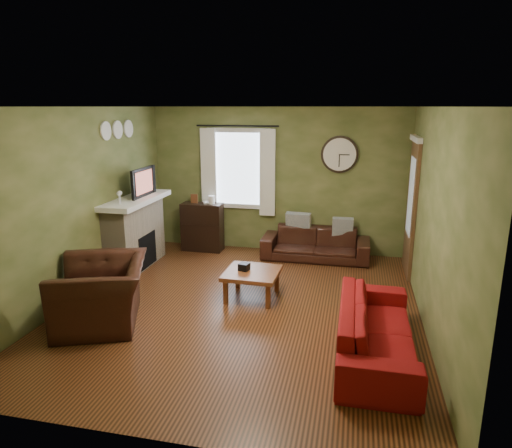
% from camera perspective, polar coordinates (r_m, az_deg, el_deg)
% --- Properties ---
extents(floor, '(4.60, 5.20, 0.00)m').
position_cam_1_polar(floor, '(6.21, -1.72, -10.28)').
color(floor, '#4F2914').
rests_on(floor, ground).
extents(ceiling, '(4.60, 5.20, 0.00)m').
position_cam_1_polar(ceiling, '(5.64, -1.93, 14.46)').
color(ceiling, white).
rests_on(ceiling, ground).
extents(wall_left, '(0.00, 5.20, 2.60)m').
position_cam_1_polar(wall_left, '(6.72, -21.20, 2.33)').
color(wall_left, '#606935').
rests_on(wall_left, ground).
extents(wall_right, '(0.00, 5.20, 2.60)m').
position_cam_1_polar(wall_right, '(5.69, 21.24, 0.26)').
color(wall_right, '#606935').
rests_on(wall_right, ground).
extents(wall_back, '(4.60, 0.00, 2.60)m').
position_cam_1_polar(wall_back, '(8.29, 2.61, 5.43)').
color(wall_back, '#606935').
rests_on(wall_back, ground).
extents(wall_front, '(4.60, 0.00, 2.60)m').
position_cam_1_polar(wall_front, '(3.44, -12.60, -8.11)').
color(wall_front, '#606935').
rests_on(wall_front, ground).
extents(fireplace, '(0.40, 1.40, 1.10)m').
position_cam_1_polar(fireplace, '(7.76, -14.84, -1.35)').
color(fireplace, tan).
rests_on(fireplace, floor).
extents(firebox, '(0.04, 0.60, 0.55)m').
position_cam_1_polar(firebox, '(7.75, -13.47, -3.22)').
color(firebox, black).
rests_on(firebox, fireplace).
extents(mantel, '(0.58, 1.60, 0.08)m').
position_cam_1_polar(mantel, '(7.61, -14.93, 2.92)').
color(mantel, white).
rests_on(mantel, fireplace).
extents(tv, '(0.08, 0.60, 0.35)m').
position_cam_1_polar(tv, '(7.69, -14.39, 4.70)').
color(tv, black).
rests_on(tv, mantel).
extents(tv_screen, '(0.02, 0.62, 0.36)m').
position_cam_1_polar(tv_screen, '(7.65, -13.88, 5.10)').
color(tv_screen, '#994C3F').
rests_on(tv_screen, mantel).
extents(medallion_left, '(0.28, 0.28, 0.03)m').
position_cam_1_polar(medallion_left, '(7.27, -18.27, 11.00)').
color(medallion_left, white).
rests_on(medallion_left, wall_left).
extents(medallion_mid, '(0.28, 0.28, 0.03)m').
position_cam_1_polar(medallion_mid, '(7.58, -16.92, 11.21)').
color(medallion_mid, white).
rests_on(medallion_mid, wall_left).
extents(medallion_right, '(0.28, 0.28, 0.03)m').
position_cam_1_polar(medallion_right, '(7.88, -15.67, 11.40)').
color(medallion_right, white).
rests_on(medallion_right, wall_left).
extents(window_pane, '(1.00, 0.02, 1.30)m').
position_cam_1_polar(window_pane, '(8.39, -2.15, 6.93)').
color(window_pane, silver).
rests_on(window_pane, wall_back).
extents(curtain_rod, '(0.03, 0.03, 1.50)m').
position_cam_1_polar(curtain_rod, '(8.22, -2.38, 12.16)').
color(curtain_rod, black).
rests_on(curtain_rod, wall_back).
extents(curtain_left, '(0.28, 0.04, 1.55)m').
position_cam_1_polar(curtain_left, '(8.45, -5.95, 6.58)').
color(curtain_left, white).
rests_on(curtain_left, wall_back).
extents(curtain_right, '(0.28, 0.04, 1.55)m').
position_cam_1_polar(curtain_right, '(8.18, 1.44, 6.38)').
color(curtain_right, white).
rests_on(curtain_right, wall_back).
extents(wall_clock, '(0.64, 0.06, 0.64)m').
position_cam_1_polar(wall_clock, '(8.06, 10.40, 8.54)').
color(wall_clock, white).
rests_on(wall_clock, wall_back).
extents(door, '(0.05, 0.90, 2.10)m').
position_cam_1_polar(door, '(7.53, 18.85, 1.81)').
color(door, brown).
rests_on(door, floor).
extents(bookshelf, '(0.75, 0.32, 0.89)m').
position_cam_1_polar(bookshelf, '(8.48, -6.72, -0.37)').
color(bookshelf, black).
rests_on(bookshelf, floor).
extents(book, '(0.25, 0.28, 0.02)m').
position_cam_1_polar(book, '(8.38, -6.61, 3.11)').
color(book, brown).
rests_on(book, bookshelf).
extents(sofa_brown, '(1.85, 0.72, 0.54)m').
position_cam_1_polar(sofa_brown, '(8.06, 7.43, -2.47)').
color(sofa_brown, black).
rests_on(sofa_brown, floor).
extents(pillow_left, '(0.36, 0.13, 0.36)m').
position_cam_1_polar(pillow_left, '(8.10, 10.77, -0.45)').
color(pillow_left, gray).
rests_on(pillow_left, sofa_brown).
extents(pillow_right, '(0.45, 0.18, 0.44)m').
position_cam_1_polar(pillow_right, '(8.19, 5.33, -0.08)').
color(pillow_right, gray).
rests_on(pillow_right, sofa_brown).
extents(sofa_red, '(0.78, 2.00, 0.58)m').
position_cam_1_polar(sofa_red, '(5.17, 14.79, -12.60)').
color(sofa_red, maroon).
rests_on(sofa_red, floor).
extents(armchair, '(1.42, 1.50, 0.78)m').
position_cam_1_polar(armchair, '(5.95, -18.73, -8.15)').
color(armchair, black).
rests_on(armchair, floor).
extents(coffee_table, '(0.75, 0.75, 0.39)m').
position_cam_1_polar(coffee_table, '(6.42, -0.49, -7.54)').
color(coffee_table, brown).
rests_on(coffee_table, floor).
extents(tissue_box, '(0.16, 0.16, 0.10)m').
position_cam_1_polar(tissue_box, '(6.38, -1.49, -5.72)').
color(tissue_box, black).
rests_on(tissue_box, coffee_table).
extents(wine_glass_a, '(0.07, 0.07, 0.19)m').
position_cam_1_polar(wine_glass_a, '(7.13, -16.73, 3.14)').
color(wine_glass_a, white).
rests_on(wine_glass_a, mantel).
extents(wine_glass_b, '(0.07, 0.07, 0.19)m').
position_cam_1_polar(wine_glass_b, '(7.15, -16.62, 3.21)').
color(wine_glass_b, white).
rests_on(wine_glass_b, mantel).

